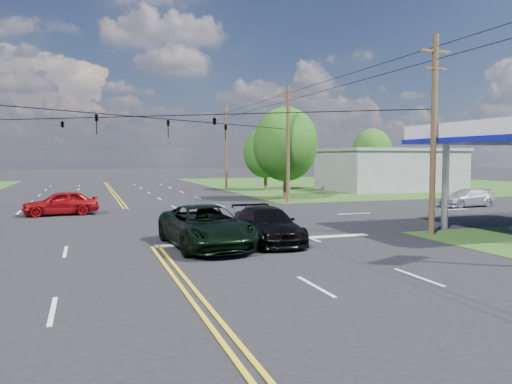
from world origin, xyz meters
name	(u,v)px	position (x,y,z in m)	size (l,w,h in m)	color
ground	(137,223)	(0.00, 12.00, 0.00)	(280.00, 280.00, 0.00)	black
grass_ne	(370,184)	(35.00, 44.00, 0.00)	(46.00, 48.00, 0.03)	#274516
stop_bar	(268,240)	(5.00, 4.00, 0.00)	(10.00, 0.50, 0.02)	silver
retail_ne	(389,171)	(30.00, 32.00, 2.20)	(14.00, 10.00, 4.40)	slate
pole_se	(434,132)	(13.00, 3.00, 4.92)	(1.60, 0.28, 9.50)	#482C1E
pole_ne	(288,143)	(13.00, 21.00, 4.92)	(1.60, 0.28, 9.50)	#482C1E
pole_right_far	(226,145)	(13.00, 40.00, 5.17)	(1.60, 0.28, 10.00)	#482C1E
span_wire_signals	(135,116)	(0.00, 12.00, 6.00)	(26.00, 18.00, 1.13)	black
power_lines	(138,63)	(0.00, 10.00, 8.60)	(26.04, 100.00, 0.64)	black
tree_right_a	(285,144)	(14.00, 24.00, 4.87)	(5.70, 5.70, 8.18)	#482C1E
tree_right_b	(266,153)	(16.50, 36.00, 4.22)	(4.94, 4.94, 7.09)	#482C1E
tree_far_r	(372,151)	(34.00, 42.00, 4.54)	(5.32, 5.32, 7.63)	#482C1E
pickup_dkgreen	(206,226)	(1.98, 3.25, 0.87)	(2.87, 6.23, 1.73)	black
suv_black	(267,225)	(4.78, 3.50, 0.76)	(2.14, 5.27, 1.53)	black
sedan_red	(61,203)	(-4.24, 17.50, 0.79)	(1.86, 4.62, 1.58)	maroon
sedan_far	(466,198)	(24.46, 13.53, 0.67)	(1.86, 4.58, 1.33)	silver
polesign_ne	(290,135)	(16.89, 30.00, 5.95)	(2.13, 0.35, 7.70)	#A5A5AA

